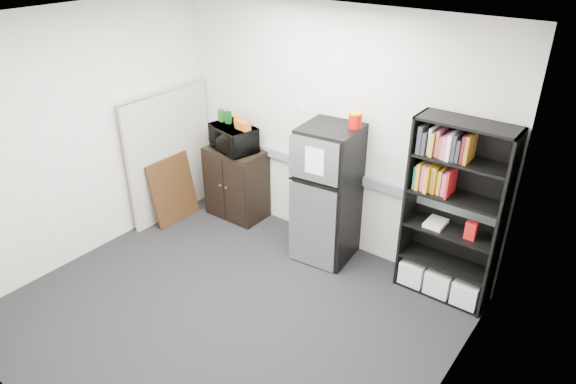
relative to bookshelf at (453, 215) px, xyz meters
The scene contains 18 objects.
floor 2.37m from the bookshelf, 134.33° to the right, with size 4.00×4.00×0.00m, color black.
wall_back 1.60m from the bookshelf, behind, with size 4.00×0.02×2.70m, color silver.
wall_right 1.69m from the bookshelf, 73.25° to the right, with size 0.02×3.50×2.70m, color silver.
wall_left 3.89m from the bookshelf, 156.08° to the right, with size 0.02×3.50×2.70m, color silver.
ceiling 2.83m from the bookshelf, 134.33° to the right, with size 4.00×3.50×0.02m, color white.
electrical_raceway 1.54m from the bookshelf, behind, with size 3.92×0.05×0.10m, color gray.
wall_note 1.99m from the bookshelf, behind, with size 0.14×0.00×0.10m, color white.
bookshelf is the anchor object (origin of this frame).
cubicle_partition 3.46m from the bookshelf, behind, with size 0.06×1.30×1.62m.
cabinet 2.77m from the bookshelf, behind, with size 0.73×0.49×0.91m.
microwave 2.74m from the bookshelf, behind, with size 0.56×0.38×0.31m, color black.
snack_box_a 2.97m from the bookshelf, behind, with size 0.07×0.05×0.15m, color #1D5017.
snack_box_b 2.85m from the bookshelf, behind, with size 0.07×0.05×0.15m, color #0C3613.
snack_box_c 2.70m from the bookshelf, behind, with size 0.07×0.05×0.14m, color orange.
snack_bag 2.58m from the bookshelf, behind, with size 0.18×0.10×0.10m, color #C05413.
refrigerator 1.33m from the bookshelf, behind, with size 0.64×0.66×1.55m.
coffee_can 1.33m from the bookshelf, behind, with size 0.14×0.14×0.18m.
framed_poster 3.39m from the bookshelf, 169.39° to the right, with size 0.18×0.64×0.82m.
Camera 1 is at (2.80, -2.73, 3.38)m, focal length 32.00 mm.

